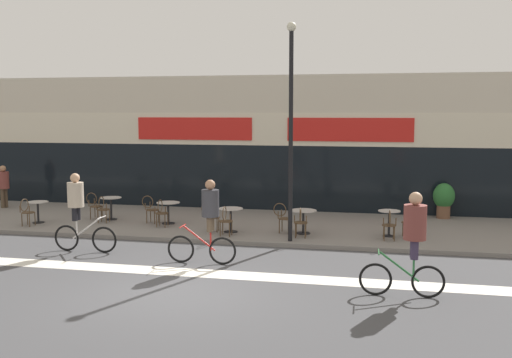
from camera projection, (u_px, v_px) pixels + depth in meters
The scene contains 27 objects.
ground_plane at pixel (180, 292), 12.58m from camera, with size 120.00×120.00×0.00m, color #424244.
sidewalk_slab at pixel (254, 225), 19.62m from camera, with size 40.00×5.50×0.12m, color slate.
storefront_facade at pixel (279, 142), 23.91m from camera, with size 40.00×4.06×5.09m.
bike_lane_stripe at pixel (201, 273), 14.01m from camera, with size 36.00×0.70×0.01m, color silver.
bistro_table_0 at pixel (38, 208), 19.65m from camera, with size 0.68×0.68×0.70m.
bistro_table_1 at pixel (111, 204), 20.21m from camera, with size 0.70×0.70×0.76m.
bistro_table_2 at pixel (168, 208), 19.50m from camera, with size 0.75×0.75×0.71m.
bistro_table_3 at pixel (231, 215), 18.12m from camera, with size 0.74×0.74×0.73m.
bistro_table_4 at pixel (303, 217), 17.90m from camera, with size 0.79×0.79×0.71m.
bistro_table_5 at pixel (389, 218), 17.50m from camera, with size 0.65×0.65×0.77m.
cafe_chair_0_near at pixel (27, 210), 19.04m from camera, with size 0.42×0.59×0.90m.
cafe_chair_1_near at pixel (103, 207), 19.60m from camera, with size 0.42×0.59×0.90m.
cafe_chair_1_side at pixel (94, 204), 20.35m from camera, with size 0.59×0.43×0.90m.
cafe_chair_2_near at pixel (161, 211), 18.89m from camera, with size 0.41×0.58×0.90m.
cafe_chair_2_side at pixel (150, 207), 19.63m from camera, with size 0.59×0.43×0.90m.
cafe_chair_3_near at pixel (225, 219), 17.52m from camera, with size 0.40×0.57×0.90m.
cafe_chair_3_side at pixel (211, 215), 18.25m from camera, with size 0.59×0.44×0.90m.
cafe_chair_4_near at pixel (301, 220), 17.29m from camera, with size 0.42×0.59×0.90m.
cafe_chair_4_side at pixel (283, 216), 18.04m from camera, with size 0.60×0.45×0.90m.
cafe_chair_5_near at pixel (389, 223), 16.89m from camera, with size 0.43×0.59×0.90m.
cafe_chair_5_side at pixel (411, 220), 17.38m from camera, with size 0.59×0.42×0.90m.
planter_pot at pixel (444, 199), 20.47m from camera, with size 0.73×0.73×1.21m.
lamp_post at pixel (291, 119), 16.54m from camera, with size 0.26×0.26×6.07m.
cyclist_0 at pixel (412, 235), 12.06m from camera, with size 1.73×0.50×2.17m.
cyclist_1 at pixel (208, 216), 14.72m from camera, with size 1.77×0.48×2.11m.
cyclist_2 at pixel (78, 207), 16.04m from camera, with size 1.81×0.48×2.13m.
pedestrian_near_end at pixel (3, 183), 22.68m from camera, with size 0.49×0.49×1.61m.
Camera 1 is at (4.16, -11.62, 3.77)m, focal length 42.00 mm.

